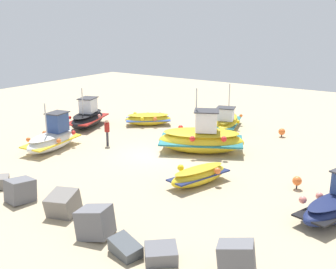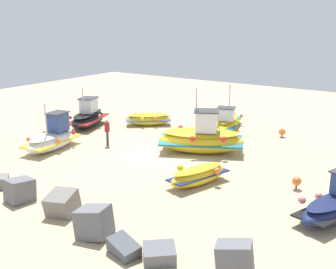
{
  "view_description": "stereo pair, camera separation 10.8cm",
  "coord_description": "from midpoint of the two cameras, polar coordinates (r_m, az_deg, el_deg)",
  "views": [
    {
      "loc": [
        -13.71,
        19.01,
        7.84
      ],
      "look_at": [
        0.14,
        -1.52,
        0.9
      ],
      "focal_mm": 44.28,
      "sensor_mm": 36.0,
      "label": 1
    },
    {
      "loc": [
        -13.8,
        18.95,
        7.84
      ],
      "look_at": [
        0.14,
        -1.52,
        0.9
      ],
      "focal_mm": 44.28,
      "sensor_mm": 36.0,
      "label": 2
    }
  ],
  "objects": [
    {
      "name": "ground_plane",
      "position": [
        24.72,
        -1.6,
        -2.84
      ],
      "size": [
        57.57,
        57.57,
        0.0
      ],
      "primitive_type": "plane",
      "color": "tan"
    },
    {
      "name": "fishing_boat_0",
      "position": [
        25.09,
        4.75,
        -0.56
      ],
      "size": [
        5.6,
        4.29,
        3.99
      ],
      "rotation": [
        0.0,
        0.0,
        3.61
      ],
      "color": "gold",
      "rests_on": "ground_plane"
    },
    {
      "name": "fishing_boat_1",
      "position": [
        20.35,
        4.35,
        -5.61
      ],
      "size": [
        2.07,
        3.57,
        0.99
      ],
      "rotation": [
        0.0,
        0.0,
        1.27
      ],
      "color": "gold",
      "rests_on": "ground_plane"
    },
    {
      "name": "fishing_boat_3",
      "position": [
        26.63,
        -15.47,
        -0.47
      ],
      "size": [
        2.18,
        4.33,
        3.02
      ],
      "rotation": [
        0.0,
        0.0,
        4.88
      ],
      "color": "white",
      "rests_on": "ground_plane"
    },
    {
      "name": "fishing_boat_4",
      "position": [
        31.56,
        -2.61,
        2.14
      ],
      "size": [
        3.54,
        3.25,
        0.92
      ],
      "rotation": [
        0.0,
        0.0,
        3.83
      ],
      "color": "gold",
      "rests_on": "ground_plane"
    },
    {
      "name": "fishing_boat_5",
      "position": [
        30.81,
        8.27,
        1.83
      ],
      "size": [
        2.69,
        4.55,
        3.25
      ],
      "rotation": [
        0.0,
        0.0,
        1.86
      ],
      "color": "gold",
      "rests_on": "ground_plane"
    },
    {
      "name": "fishing_boat_6",
      "position": [
        31.6,
        -10.85,
        2.36
      ],
      "size": [
        3.0,
        4.48,
        3.06
      ],
      "rotation": [
        0.0,
        0.0,
        5.05
      ],
      "color": "black",
      "rests_on": "ground_plane"
    },
    {
      "name": "person_walking",
      "position": [
        26.58,
        -8.26,
        0.55
      ],
      "size": [
        0.32,
        0.32,
        1.71
      ],
      "rotation": [
        0.0,
        0.0,
        0.64
      ],
      "color": "#2D2D38",
      "rests_on": "ground_plane"
    },
    {
      "name": "breakwater_rocks",
      "position": [
        17.76,
        -15.24,
        -9.58
      ],
      "size": [
        24.25,
        2.7,
        1.36
      ],
      "color": "slate",
      "rests_on": "ground_plane"
    },
    {
      "name": "mooring_buoy_0",
      "position": [
        29.43,
        15.54,
        0.36
      ],
      "size": [
        0.47,
        0.47,
        0.6
      ],
      "color": "#3F3F42",
      "rests_on": "ground_plane"
    },
    {
      "name": "mooring_buoy_1",
      "position": [
        20.68,
        17.44,
        -6.15
      ],
      "size": [
        0.44,
        0.44,
        0.64
      ],
      "color": "#3F3F42",
      "rests_on": "ground_plane"
    }
  ]
}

